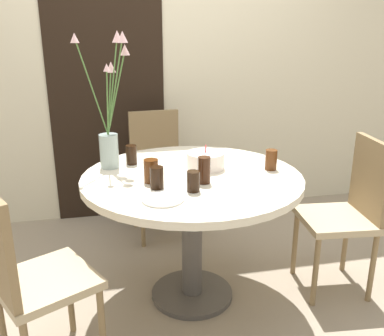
% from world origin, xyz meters
% --- Properties ---
extents(ground_plane, '(16.00, 16.00, 0.00)m').
position_xyz_m(ground_plane, '(0.00, 0.00, 0.00)').
color(ground_plane, gray).
extents(wall_back, '(8.00, 0.05, 2.60)m').
position_xyz_m(wall_back, '(0.00, 1.33, 1.30)').
color(wall_back, beige).
rests_on(wall_back, ground_plane).
extents(doorway_panel, '(0.90, 0.01, 2.05)m').
position_xyz_m(doorway_panel, '(-0.41, 1.30, 1.02)').
color(doorway_panel, black).
rests_on(doorway_panel, ground_plane).
extents(dining_table, '(1.21, 1.21, 0.77)m').
position_xyz_m(dining_table, '(0.00, 0.00, 0.63)').
color(dining_table, beige).
rests_on(dining_table, ground_plane).
extents(chair_left_flank, '(0.43, 0.43, 0.94)m').
position_xyz_m(chair_left_flank, '(-0.07, 0.93, 0.54)').
color(chair_left_flank, tan).
rests_on(chair_left_flank, ground_plane).
extents(chair_near_front, '(0.54, 0.54, 0.94)m').
position_xyz_m(chair_near_front, '(-0.82, -0.44, 0.54)').
color(chair_near_front, tan).
rests_on(chair_near_front, ground_plane).
extents(chair_right_flank, '(0.44, 0.44, 0.94)m').
position_xyz_m(chair_right_flank, '(0.93, -0.09, 0.54)').
color(chair_right_flank, tan).
rests_on(chair_right_flank, ground_plane).
extents(birthday_cake, '(0.21, 0.21, 0.14)m').
position_xyz_m(birthday_cake, '(0.10, 0.10, 0.81)').
color(birthday_cake, white).
rests_on(birthday_cake, dining_table).
extents(flower_vase, '(0.31, 0.24, 0.75)m').
position_xyz_m(flower_vase, '(-0.42, 0.24, 1.04)').
color(flower_vase, '#9EB2AD').
rests_on(flower_vase, dining_table).
extents(side_plate, '(0.20, 0.20, 0.01)m').
position_xyz_m(side_plate, '(-0.21, -0.32, 0.77)').
color(side_plate, silver).
rests_on(side_plate, dining_table).
extents(drink_glass_0, '(0.06, 0.06, 0.11)m').
position_xyz_m(drink_glass_0, '(-0.31, 0.27, 0.82)').
color(drink_glass_0, black).
rests_on(drink_glass_0, dining_table).
extents(drink_glass_1, '(0.07, 0.07, 0.11)m').
position_xyz_m(drink_glass_1, '(-0.21, -0.16, 0.82)').
color(drink_glass_1, black).
rests_on(drink_glass_1, dining_table).
extents(drink_glass_2, '(0.06, 0.06, 0.10)m').
position_xyz_m(drink_glass_2, '(-0.05, -0.24, 0.82)').
color(drink_glass_2, black).
rests_on(drink_glass_2, dining_table).
extents(drink_glass_3, '(0.07, 0.07, 0.11)m').
position_xyz_m(drink_glass_3, '(0.46, -0.00, 0.83)').
color(drink_glass_3, '#51280F').
rests_on(drink_glass_3, dining_table).
extents(drink_glass_4, '(0.06, 0.06, 0.14)m').
position_xyz_m(drink_glass_4, '(0.03, -0.14, 0.84)').
color(drink_glass_4, '#33190C').
rests_on(drink_glass_4, dining_table).
extents(drink_glass_5, '(0.08, 0.08, 0.12)m').
position_xyz_m(drink_glass_5, '(-0.23, -0.07, 0.83)').
color(drink_glass_5, '#51280F').
rests_on(drink_glass_5, dining_table).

